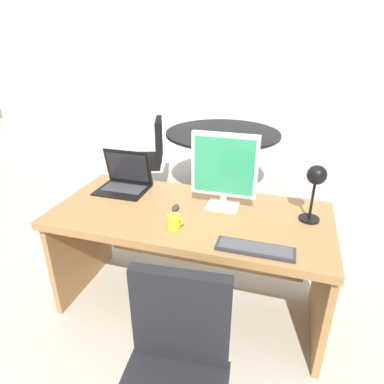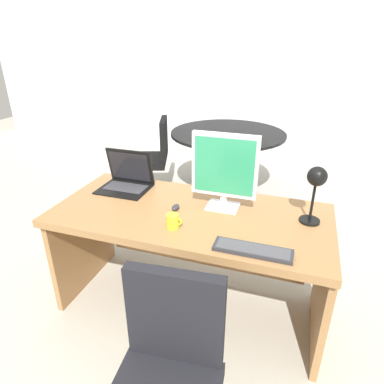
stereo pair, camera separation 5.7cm
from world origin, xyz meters
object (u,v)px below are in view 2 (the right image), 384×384
keyboard (253,250)px  desk_lamp (316,184)px  laptop (128,176)px  mouse (175,208)px  desk (192,235)px  coffee_mug (173,221)px  meeting_chair_near (152,164)px  meeting_table (227,147)px  monitor (225,168)px

keyboard → desk_lamp: 0.53m
laptop → mouse: (0.46, -0.23, -0.06)m
laptop → mouse: laptop is taller
keyboard → desk: bearing=142.0°
desk → coffee_mug: bearing=-97.1°
coffee_mug → laptop: bearing=140.1°
desk_lamp → meeting_chair_near: size_ratio=0.39×
keyboard → meeting_table: keyboard is taller
monitor → meeting_table: bearing=101.9°
laptop → coffee_mug: size_ratio=3.52×
laptop → coffee_mug: bearing=-39.9°
desk_lamp → coffee_mug: desk_lamp is taller
mouse → coffee_mug: size_ratio=0.77×
laptop → keyboard: (1.00, -0.53, -0.07)m
desk → monitor: (0.18, 0.08, 0.46)m
laptop → desk: bearing=-18.6°
desk → laptop: (-0.55, 0.19, 0.27)m
laptop → meeting_chair_near: size_ratio=0.38×
coffee_mug → meeting_chair_near: 2.15m
laptop → mouse: 0.52m
keyboard → desk_lamp: bearing=55.2°
meeting_table → meeting_chair_near: meeting_chair_near is taller
coffee_mug → meeting_table: 2.16m
laptop → coffee_mug: (0.52, -0.44, -0.04)m
monitor → meeting_chair_near: size_ratio=0.53×
mouse → meeting_table: 1.95m
monitor → laptop: size_ratio=1.39×
desk_lamp → meeting_chair_near: (-1.75, 1.55, -0.64)m
monitor → desk_lamp: size_ratio=1.36×
meeting_table → laptop: bearing=-101.7°
laptop → desk_lamp: 1.28m
desk → meeting_chair_near: (-1.04, 1.60, -0.19)m
desk_lamp → desk: bearing=-176.6°
mouse → keyboard: bearing=-29.0°
laptop → keyboard: size_ratio=0.87×
mouse → meeting_table: (-0.11, 1.93, -0.19)m
desk_lamp → meeting_table: size_ratio=0.27×
laptop → keyboard: bearing=-28.1°
monitor → coffee_mug: size_ratio=4.90×
laptop → meeting_table: bearing=78.3°
keyboard → desk_lamp: size_ratio=1.13×
mouse → desk_lamp: 0.85m
mouse → meeting_chair_near: size_ratio=0.08×
monitor → keyboard: 0.56m
meeting_table → meeting_chair_near: (-0.84, -0.29, -0.21)m
laptop → meeting_chair_near: 1.56m
monitor → meeting_chair_near: bearing=128.9°
mouse → coffee_mug: coffee_mug is taller
mouse → monitor: bearing=25.5°
desk → meeting_chair_near: bearing=123.1°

